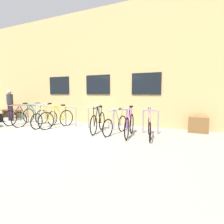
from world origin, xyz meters
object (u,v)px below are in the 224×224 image
object	(u,v)px
bicycle_pink	(149,127)
bicycle_red	(20,116)
bicycle_white	(45,118)
bicycle_yellow	(57,118)
planter_box	(198,125)
bicycle_black	(98,122)
bicycle_teal	(31,117)
bicycle_purple	(129,125)
wooden_bench	(12,112)
bicycle_silver	(116,124)
person_by_bench	(10,103)

from	to	relation	value
bicycle_pink	bicycle_red	distance (m)	6.35
bicycle_white	bicycle_yellow	xyz separation A→B (m)	(0.58, 0.10, 0.02)
bicycle_white	planter_box	world-z (taller)	bicycle_white
bicycle_red	bicycle_pink	bearing A→B (deg)	-0.73
bicycle_white	bicycle_black	xyz separation A→B (m)	(2.61, 0.09, 0.01)
bicycle_teal	planter_box	size ratio (longest dim) A/B	2.51
bicycle_purple	bicycle_black	bearing A→B (deg)	174.82
bicycle_red	bicycle_purple	xyz separation A→B (m)	(5.66, -0.14, 0.01)
wooden_bench	bicycle_silver	bearing A→B (deg)	-10.15
bicycle_teal	bicycle_purple	size ratio (longest dim) A/B	1.02
bicycle_pink	wooden_bench	xyz separation A→B (m)	(-8.65, 1.35, -0.01)
bicycle_teal	person_by_bench	xyz separation A→B (m)	(-2.20, 0.60, 0.58)
bicycle_yellow	bicycle_pink	bearing A→B (deg)	-0.98
bicycle_silver	planter_box	distance (m)	3.17
bicycle_teal	bicycle_black	distance (m)	3.48
bicycle_pink	bicycle_teal	xyz separation A→B (m)	(-5.49, -0.01, 0.02)
bicycle_yellow	planter_box	bearing A→B (deg)	14.58
bicycle_teal	bicycle_yellow	bearing A→B (deg)	3.19
bicycle_purple	bicycle_white	bearing A→B (deg)	179.64
person_by_bench	planter_box	xyz separation A→B (m)	(9.23, 0.94, -0.66)
bicycle_teal	bicycle_black	world-z (taller)	bicycle_black
bicycle_red	planter_box	world-z (taller)	bicycle_red
planter_box	bicycle_silver	bearing A→B (deg)	-151.84
bicycle_red	wooden_bench	bearing A→B (deg)	151.14
bicycle_pink	bicycle_teal	size ratio (longest dim) A/B	0.96
bicycle_white	person_by_bench	world-z (taller)	person_by_bench
bicycle_black	bicycle_purple	distance (m)	1.32
bicycle_pink	bicycle_white	distance (m)	4.62
bicycle_teal	bicycle_purple	world-z (taller)	bicycle_teal
planter_box	bicycle_white	bearing A→B (deg)	-165.87
bicycle_silver	bicycle_white	distance (m)	3.37
bicycle_purple	person_by_bench	distance (m)	7.05
bicycle_white	bicycle_teal	distance (m)	0.87
bicycle_teal	bicycle_yellow	distance (m)	1.45
bicycle_white	wooden_bench	xyz separation A→B (m)	(-4.03, 1.38, -0.03)
bicycle_pink	planter_box	distance (m)	2.17
bicycle_silver	bicycle_black	bearing A→B (deg)	177.10
bicycle_yellow	person_by_bench	size ratio (longest dim) A/B	1.06
bicycle_silver	wooden_bench	bearing A→B (deg)	169.85
bicycle_white	bicycle_teal	size ratio (longest dim) A/B	0.95
bicycle_white	person_by_bench	xyz separation A→B (m)	(-3.07, 0.62, 0.58)
bicycle_black	bicycle_red	distance (m)	4.34
wooden_bench	person_by_bench	world-z (taller)	person_by_bench
bicycle_purple	person_by_bench	size ratio (longest dim) A/B	1.03
wooden_bench	person_by_bench	bearing A→B (deg)	-38.49
bicycle_yellow	wooden_bench	size ratio (longest dim) A/B	1.21
bicycle_silver	bicycle_teal	size ratio (longest dim) A/B	0.96
bicycle_black	bicycle_red	world-z (taller)	bicycle_black
wooden_bench	bicycle_pink	bearing A→B (deg)	-8.87
bicycle_pink	bicycle_black	size ratio (longest dim) A/B	0.97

